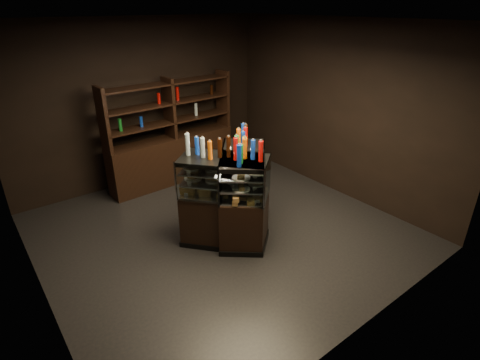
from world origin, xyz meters
The scene contains 7 objects.
ground centered at (0.00, 0.00, 0.00)m, with size 5.00×5.00×0.00m, color black.
room_shell centered at (0.00, 0.00, 1.94)m, with size 5.02×5.02×3.01m.
display_case centered at (0.05, -0.26, 0.45)m, with size 1.57×1.33×1.33m.
food_display centered at (0.05, -0.27, 1.01)m, with size 1.19×0.96×0.41m.
bottles_top centered at (0.05, -0.26, 1.46)m, with size 1.02×0.82×0.30m.
potted_conifer centered at (0.54, -0.03, 0.38)m, with size 0.31×0.31×0.66m.
back_shelving centered at (0.32, 2.05, 0.60)m, with size 2.54×0.52×2.00m.
Camera 1 is at (-2.77, -4.06, 3.19)m, focal length 28.00 mm.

